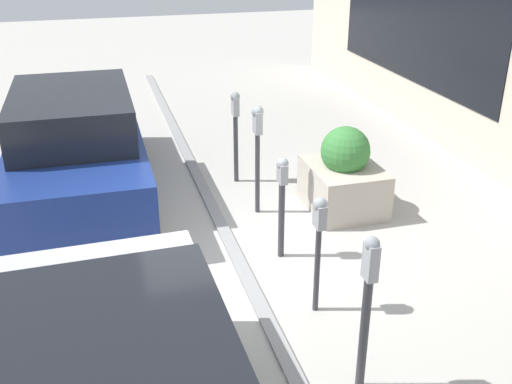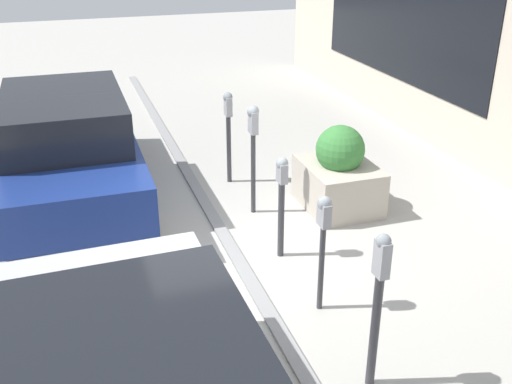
# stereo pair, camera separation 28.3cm
# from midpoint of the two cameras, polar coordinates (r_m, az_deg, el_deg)

# --- Properties ---
(ground_plane) EXTENTS (40.00, 40.00, 0.00)m
(ground_plane) POSITION_cam_midpoint_polar(r_m,az_deg,el_deg) (7.24, 0.02, -6.53)
(ground_plane) COLOR #ADAAA3
(curb_strip) EXTENTS (19.00, 0.16, 0.04)m
(curb_strip) POSITION_cam_midpoint_polar(r_m,az_deg,el_deg) (7.21, -0.60, -6.48)
(curb_strip) COLOR gray
(curb_strip) RESTS_ON ground_plane
(parking_meter_nearest) EXTENTS (0.15, 0.12, 1.50)m
(parking_meter_nearest) POSITION_cam_midpoint_polar(r_m,az_deg,el_deg) (5.06, 12.15, -9.97)
(parking_meter_nearest) COLOR #38383D
(parking_meter_nearest) RESTS_ON ground_plane
(parking_meter_second) EXTENTS (0.17, 0.15, 1.30)m
(parking_meter_second) POSITION_cam_midpoint_polar(r_m,az_deg,el_deg) (5.97, 7.37, -3.72)
(parking_meter_second) COLOR #38383D
(parking_meter_second) RESTS_ON ground_plane
(parking_meter_middle) EXTENTS (0.17, 0.14, 1.28)m
(parking_meter_middle) POSITION_cam_midpoint_polar(r_m,az_deg,el_deg) (6.96, 3.65, -0.13)
(parking_meter_middle) COLOR #38383D
(parking_meter_middle) RESTS_ON ground_plane
(parking_meter_fourth) EXTENTS (0.19, 0.16, 1.54)m
(parking_meter_fourth) POSITION_cam_midpoint_polar(r_m,az_deg,el_deg) (7.96, 1.17, 5.24)
(parking_meter_fourth) COLOR #38383D
(parking_meter_fourth) RESTS_ON ground_plane
(parking_meter_farthest) EXTENTS (0.17, 0.14, 1.42)m
(parking_meter_farthest) POSITION_cam_midpoint_polar(r_m,az_deg,el_deg) (9.03, -1.06, 6.66)
(parking_meter_farthest) COLOR #38383D
(parking_meter_farthest) RESTS_ON ground_plane
(planter_box) EXTENTS (1.18, 0.94, 1.21)m
(planter_box) POSITION_cam_midpoint_polar(r_m,az_deg,el_deg) (8.39, 9.31, 1.44)
(planter_box) COLOR #B2A899
(planter_box) RESTS_ON ground_plane
(parked_car_middle) EXTENTS (4.65, 1.88, 1.59)m
(parked_car_middle) POSITION_cam_midpoint_polar(r_m,az_deg,el_deg) (8.95, -15.93, 4.67)
(parked_car_middle) COLOR navy
(parked_car_middle) RESTS_ON ground_plane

